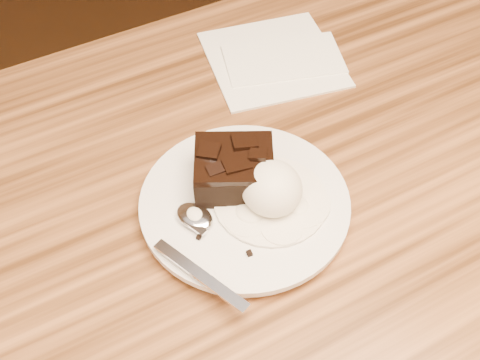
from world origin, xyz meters
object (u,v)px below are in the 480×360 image
brownie (234,172)px  ice_cream_scoop (271,188)px  plate (245,206)px  spoon (195,217)px  napkin (273,58)px

brownie → ice_cream_scoop: size_ratio=1.21×
ice_cream_scoop → plate: bearing=148.2°
spoon → brownie: bearing=0.5°
plate → ice_cream_scoop: bearing=-31.8°
brownie → ice_cream_scoop: bearing=-61.7°
brownie → ice_cream_scoop: ice_cream_scoop is taller
brownie → spoon: bearing=-157.8°
brownie → napkin: size_ratio=0.49×
brownie → napkin: brownie is taller
plate → spoon: bearing=178.0°
ice_cream_scoop → napkin: size_ratio=0.40×
plate → ice_cream_scoop: (0.02, -0.01, 0.03)m
plate → napkin: size_ratio=1.34×
plate → brownie: (0.00, 0.03, 0.03)m
brownie → ice_cream_scoop: (0.02, -0.04, 0.00)m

